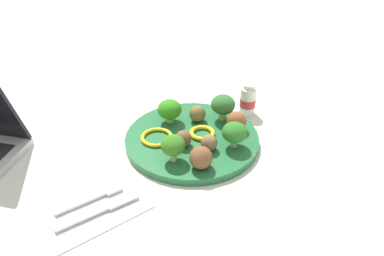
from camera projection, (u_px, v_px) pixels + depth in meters
The scene contains 17 objects.
ground_plane at pixel (192, 142), 0.81m from camera, with size 4.00×4.00×0.00m, color silver.
plate at pixel (192, 139), 0.81m from camera, with size 0.28×0.28×0.02m, color #236638.
broccoli_floret_center at pixel (223, 105), 0.84m from camera, with size 0.05×0.05×0.06m.
broccoli_floret_back_right at pixel (234, 133), 0.76m from camera, with size 0.05×0.05×0.05m.
broccoli_floret_mid_right at pixel (170, 109), 0.84m from camera, with size 0.05×0.05×0.05m.
broccoli_floret_front_right at pixel (173, 146), 0.72m from camera, with size 0.05×0.05×0.05m.
meatball_back_left at pixel (201, 158), 0.71m from camera, with size 0.04×0.04×0.04m, color brown.
meatball_front_right at pixel (197, 114), 0.85m from camera, with size 0.04×0.04×0.04m, color brown.
meatball_mid_right at pixel (237, 121), 0.81m from camera, with size 0.04×0.04×0.04m, color brown.
meatball_front_left at pixel (209, 143), 0.76m from camera, with size 0.03×0.03×0.03m, color brown.
meatball_far_rim at pixel (183, 139), 0.77m from camera, with size 0.03×0.03×0.03m, color brown.
pepper_ring_mid_right at pixel (202, 133), 0.81m from camera, with size 0.05×0.05×0.01m, color yellow.
pepper_ring_back_right at pixel (157, 137), 0.79m from camera, with size 0.07×0.07×0.01m, color yellow.
napkin at pixel (94, 207), 0.65m from camera, with size 0.17×0.12×0.01m, color white.
fork at pixel (93, 197), 0.66m from camera, with size 0.12×0.03×0.01m.
knife at pixel (102, 209), 0.64m from camera, with size 0.15×0.03×0.01m.
yogurt_bottle at pixel (248, 100), 0.90m from camera, with size 0.04×0.04×0.08m.
Camera 1 is at (-0.44, -0.50, 0.47)m, focal length 36.02 mm.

